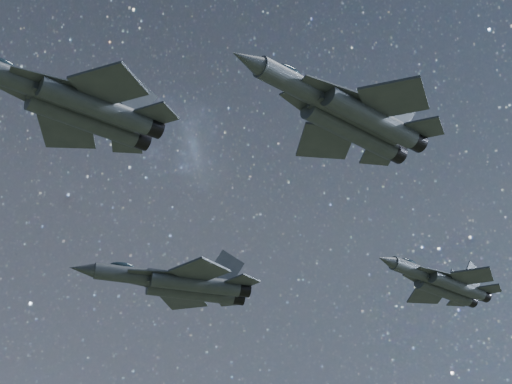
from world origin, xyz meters
TOP-DOWN VIEW (x-y plane):
  - jet_lead at (-16.13, 1.98)m, footprint 18.39×13.15m
  - jet_left at (3.24, 18.63)m, footprint 18.36×12.32m
  - jet_right at (-0.45, -11.06)m, footprint 17.98×12.68m
  - jet_slot at (24.27, 3.74)m, footprint 14.99×10.62m

SIDE VIEW (x-z plane):
  - jet_slot at x=24.27m, z-range 137.65..141.45m
  - jet_left at x=3.24m, z-range 137.23..141.87m
  - jet_right at x=-0.45m, z-range 138.77..143.32m
  - jet_lead at x=-16.13m, z-range 140.85..145.55m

